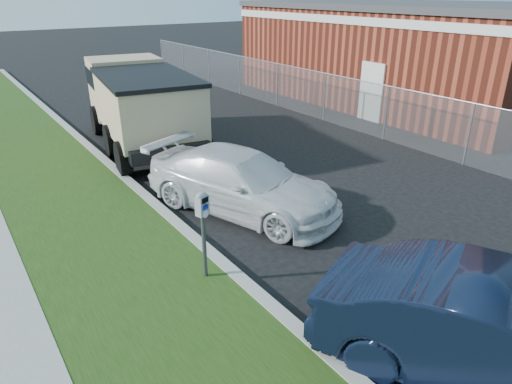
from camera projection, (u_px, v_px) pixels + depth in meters
ground at (339, 236)px, 9.47m from camera, size 120.00×120.00×0.00m
streetside at (30, 276)px, 8.03m from camera, size 6.12×50.00×0.15m
chainlink_fence at (325, 88)px, 17.33m from camera, size 0.06×30.06×30.00m
brick_building at (408, 51)px, 20.86m from camera, size 9.20×14.20×4.17m
parking_meter at (203, 216)px, 7.47m from camera, size 0.25×0.20×1.57m
white_wagon at (239, 181)px, 10.41m from camera, size 3.52×5.11×1.37m
navy_sedan at (506, 341)px, 5.56m from camera, size 3.43×4.91×1.54m
dump_truck at (140, 101)px, 14.54m from camera, size 3.40×6.76×2.54m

